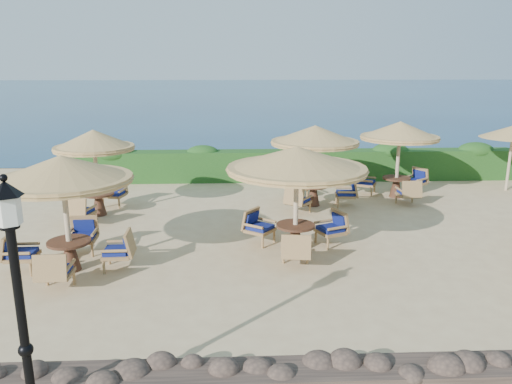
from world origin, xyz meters
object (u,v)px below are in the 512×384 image
at_px(cafe_set_5, 399,144).
at_px(cafe_set_0, 64,190).
at_px(cafe_set_3, 95,154).
at_px(cafe_set_4, 315,148).
at_px(cafe_set_1, 297,172).
at_px(lamp_post, 22,324).

bearing_deg(cafe_set_5, cafe_set_0, -147.41).
distance_m(cafe_set_3, cafe_set_4, 6.82).
bearing_deg(cafe_set_4, cafe_set_1, -104.90).
distance_m(lamp_post, cafe_set_3, 9.65).
xyz_separation_m(cafe_set_3, cafe_set_4, (6.78, 0.76, -0.00)).
distance_m(cafe_set_1, cafe_set_5, 6.54).
bearing_deg(cafe_set_3, cafe_set_1, -30.30).
relative_size(lamp_post, cafe_set_4, 1.16).
relative_size(cafe_set_0, cafe_set_3, 1.05).
xyz_separation_m(cafe_set_0, cafe_set_5, (9.38, 5.99, 0.00)).
bearing_deg(cafe_set_5, lamp_post, -126.14).
height_order(lamp_post, cafe_set_0, lamp_post).
bearing_deg(cafe_set_0, cafe_set_3, 96.21).
bearing_deg(lamp_post, cafe_set_1, 56.77).
xyz_separation_m(lamp_post, cafe_set_1, (4.05, 6.17, 0.47)).
relative_size(lamp_post, cafe_set_1, 0.97).
xyz_separation_m(cafe_set_1, cafe_set_3, (-5.69, 3.32, -0.10)).
bearing_deg(cafe_set_1, lamp_post, -123.23).
xyz_separation_m(cafe_set_0, cafe_set_1, (5.22, 0.94, 0.14)).
bearing_deg(cafe_set_5, cafe_set_4, -162.59).
height_order(lamp_post, cafe_set_3, lamp_post).
xyz_separation_m(cafe_set_0, cafe_set_4, (6.31, 5.03, 0.04)).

